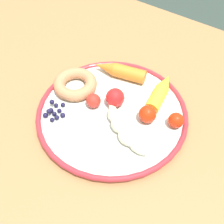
{
  "coord_description": "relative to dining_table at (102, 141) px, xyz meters",
  "views": [
    {
      "loc": [
        -0.24,
        0.3,
        1.23
      ],
      "look_at": [
        -0.01,
        -0.03,
        0.75
      ],
      "focal_mm": 44.93,
      "sensor_mm": 36.0,
      "label": 1
    }
  ],
  "objects": [
    {
      "name": "plate",
      "position": [
        -0.01,
        -0.03,
        0.08
      ],
      "size": [
        0.34,
        0.34,
        0.02
      ],
      "color": "silver",
      "rests_on": "dining_table"
    },
    {
      "name": "dining_table",
      "position": [
        0.0,
        0.0,
        0.0
      ],
      "size": [
        1.24,
        0.99,
        0.73
      ],
      "color": "#9C6F43",
      "rests_on": "ground_plane"
    },
    {
      "name": "carrot_yellow",
      "position": [
        -0.07,
        -0.13,
        0.1
      ],
      "size": [
        0.05,
        0.12,
        0.03
      ],
      "color": "yellow",
      "rests_on": "plate"
    },
    {
      "name": "tomato_near",
      "position": [
        -0.14,
        -0.08,
        0.1
      ],
      "size": [
        0.03,
        0.03,
        0.03
      ],
      "primitive_type": "sphere",
      "color": "red",
      "rests_on": "plate"
    },
    {
      "name": "tomato_far",
      "position": [
        0.0,
        -0.05,
        0.11
      ],
      "size": [
        0.04,
        0.04,
        0.04
      ],
      "primitive_type": "sphere",
      "color": "red",
      "rests_on": "plate"
    },
    {
      "name": "banana",
      "position": [
        -0.05,
        -0.0,
        0.1
      ],
      "size": [
        0.15,
        0.11,
        0.03
      ],
      "color": "beige",
      "rests_on": "plate"
    },
    {
      "name": "donut",
      "position": [
        0.11,
        -0.04,
        0.1
      ],
      "size": [
        0.15,
        0.15,
        0.03
      ],
      "primitive_type": "torus",
      "rotation": [
        0.0,
        0.0,
        2.46
      ],
      "color": "tan",
      "rests_on": "plate"
    },
    {
      "name": "blueberry_pile",
      "position": [
        0.09,
        0.05,
        0.09
      ],
      "size": [
        0.05,
        0.06,
        0.02
      ],
      "color": "#191638",
      "rests_on": "plate"
    },
    {
      "name": "tomato_mid",
      "position": [
        -0.08,
        -0.06,
        0.11
      ],
      "size": [
        0.04,
        0.04,
        0.04
      ],
      "primitive_type": "sphere",
      "color": "red",
      "rests_on": "plate"
    },
    {
      "name": "tomato_extra",
      "position": [
        0.04,
        -0.02,
        0.1
      ],
      "size": [
        0.03,
        0.03,
        0.03
      ],
      "primitive_type": "sphere",
      "color": "red",
      "rests_on": "plate"
    },
    {
      "name": "carrot_orange",
      "position": [
        0.04,
        -0.14,
        0.1
      ],
      "size": [
        0.14,
        0.06,
        0.03
      ],
      "color": "orange",
      "rests_on": "plate"
    }
  ]
}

